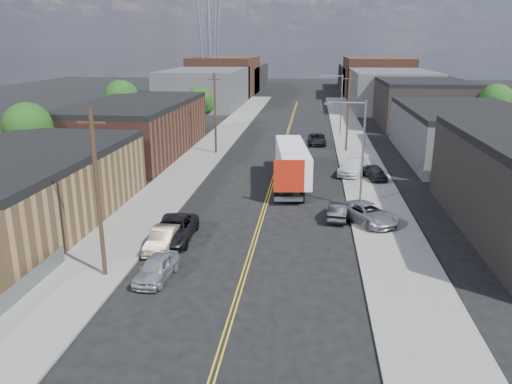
% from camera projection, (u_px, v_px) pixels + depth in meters
% --- Properties ---
extents(ground, '(260.00, 260.00, 0.00)m').
position_uv_depth(ground, '(287.00, 134.00, 76.50)').
color(ground, black).
rests_on(ground, ground).
extents(centerline, '(0.32, 120.00, 0.01)m').
position_uv_depth(centerline, '(281.00, 155.00, 62.21)').
color(centerline, gold).
rests_on(centerline, ground).
extents(sidewalk_left, '(5.00, 140.00, 0.15)m').
position_uv_depth(sidewalk_left, '(206.00, 153.00, 63.21)').
color(sidewalk_left, slate).
rests_on(sidewalk_left, ground).
extents(sidewalk_right, '(5.00, 140.00, 0.15)m').
position_uv_depth(sidewalk_right, '(358.00, 156.00, 61.17)').
color(sidewalk_right, slate).
rests_on(sidewalk_right, ground).
extents(warehouse_tan, '(12.00, 22.00, 5.60)m').
position_uv_depth(warehouse_tan, '(20.00, 189.00, 37.64)').
color(warehouse_tan, olive).
rests_on(warehouse_tan, ground).
extents(warehouse_brown, '(12.00, 26.00, 6.60)m').
position_uv_depth(warehouse_brown, '(137.00, 128.00, 62.26)').
color(warehouse_brown, '#46271C').
rests_on(warehouse_brown, ground).
extents(industrial_right_b, '(14.00, 24.00, 6.10)m').
position_uv_depth(industrial_right_b, '(464.00, 133.00, 59.92)').
color(industrial_right_b, '#343336').
rests_on(industrial_right_b, ground).
extents(industrial_right_c, '(14.00, 22.00, 7.60)m').
position_uv_depth(industrial_right_c, '(421.00, 103.00, 84.48)').
color(industrial_right_c, black).
rests_on(industrial_right_c, ground).
extents(skyline_left_a, '(16.00, 30.00, 8.00)m').
position_uv_depth(skyline_left_a, '(206.00, 88.00, 110.86)').
color(skyline_left_a, '#343336').
rests_on(skyline_left_a, ground).
extents(skyline_right_a, '(16.00, 30.00, 8.00)m').
position_uv_depth(skyline_right_a, '(390.00, 89.00, 106.54)').
color(skyline_right_a, '#343336').
rests_on(skyline_right_a, ground).
extents(skyline_left_b, '(16.00, 26.00, 10.00)m').
position_uv_depth(skyline_left_b, '(225.00, 76.00, 134.38)').
color(skyline_left_b, '#46271C').
rests_on(skyline_left_b, ground).
extents(skyline_right_b, '(16.00, 26.00, 10.00)m').
position_uv_depth(skyline_right_b, '(376.00, 77.00, 130.07)').
color(skyline_right_b, '#46271C').
rests_on(skyline_right_b, ground).
extents(skyline_left_c, '(16.00, 40.00, 7.00)m').
position_uv_depth(skyline_left_c, '(236.00, 77.00, 153.86)').
color(skyline_left_c, black).
rests_on(skyline_left_c, ground).
extents(skyline_right_c, '(16.00, 40.00, 7.00)m').
position_uv_depth(skyline_right_c, '(368.00, 78.00, 149.55)').
color(skyline_right_c, black).
rests_on(skyline_right_c, ground).
extents(streetlight_near, '(3.39, 0.25, 9.00)m').
position_uv_depth(streetlight_near, '(358.00, 146.00, 40.83)').
color(streetlight_near, gray).
rests_on(streetlight_near, ground).
extents(streetlight_far, '(3.39, 0.25, 9.00)m').
position_uv_depth(streetlight_far, '(339.00, 100.00, 74.16)').
color(streetlight_far, gray).
rests_on(streetlight_far, ground).
extents(utility_pole_left_near, '(1.60, 0.26, 10.00)m').
position_uv_depth(utility_pole_left_near, '(98.00, 194.00, 28.29)').
color(utility_pole_left_near, black).
rests_on(utility_pole_left_near, ground).
extents(utility_pole_left_far, '(1.60, 0.26, 10.00)m').
position_uv_depth(utility_pole_left_far, '(215.00, 113.00, 61.63)').
color(utility_pole_left_far, black).
rests_on(utility_pole_left_far, ground).
extents(utility_pole_right, '(1.60, 0.26, 10.00)m').
position_uv_depth(utility_pole_right, '(348.00, 112.00, 62.72)').
color(utility_pole_right, black).
rests_on(utility_pole_right, ground).
extents(tree_left_near, '(4.85, 4.76, 7.91)m').
position_uv_depth(tree_left_near, '(29.00, 130.00, 49.03)').
color(tree_left_near, black).
rests_on(tree_left_near, ground).
extents(tree_left_mid, '(5.10, 5.04, 8.37)m').
position_uv_depth(tree_left_mid, '(122.00, 100.00, 72.76)').
color(tree_left_mid, black).
rests_on(tree_left_mid, ground).
extents(tree_left_far, '(4.35, 4.20, 6.97)m').
position_uv_depth(tree_left_far, '(200.00, 102.00, 78.61)').
color(tree_left_far, black).
rests_on(tree_left_far, ground).
extents(tree_right_far, '(4.85, 4.76, 7.91)m').
position_uv_depth(tree_right_far, '(496.00, 103.00, 71.78)').
color(tree_right_far, black).
rests_on(tree_right_far, ground).
extents(semi_truck, '(4.02, 15.57, 4.00)m').
position_uv_depth(semi_truck, '(293.00, 160.00, 49.35)').
color(semi_truck, silver).
rests_on(semi_truck, ground).
extents(car_left_a, '(2.09, 4.28, 1.41)m').
position_uv_depth(car_left_a, '(156.00, 268.00, 29.22)').
color(car_left_a, '#B3B5B9').
rests_on(car_left_a, ground).
extents(car_left_b, '(1.59, 4.48, 1.47)m').
position_uv_depth(car_left_b, '(163.00, 239.00, 33.50)').
color(car_left_b, '#91785F').
rests_on(car_left_b, ground).
extents(car_left_c, '(2.81, 5.86, 1.61)m').
position_uv_depth(car_left_c, '(174.00, 230.00, 34.97)').
color(car_left_c, black).
rests_on(car_left_c, ground).
extents(car_right_oncoming, '(1.88, 4.29, 1.37)m').
position_uv_depth(car_right_oncoming, '(338.00, 211.00, 39.32)').
color(car_right_oncoming, black).
rests_on(car_right_oncoming, ground).
extents(car_right_lot_a, '(5.08, 5.85, 1.50)m').
position_uv_depth(car_right_lot_a, '(367.00, 213.00, 38.07)').
color(car_right_lot_a, '#9B9DA0').
rests_on(car_right_lot_a, sidewalk_right).
extents(car_right_lot_b, '(3.98, 6.05, 1.63)m').
position_uv_depth(car_right_lot_b, '(353.00, 166.00, 52.48)').
color(car_right_lot_b, silver).
rests_on(car_right_lot_b, sidewalk_right).
extents(car_right_lot_c, '(2.51, 4.36, 1.40)m').
position_uv_depth(car_right_lot_c, '(375.00, 172.00, 50.39)').
color(car_right_lot_c, black).
rests_on(car_right_lot_c, sidewalk_right).
extents(car_ahead_truck, '(2.54, 5.30, 1.46)m').
position_uv_depth(car_ahead_truck, '(317.00, 139.00, 68.64)').
color(car_ahead_truck, black).
rests_on(car_ahead_truck, ground).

